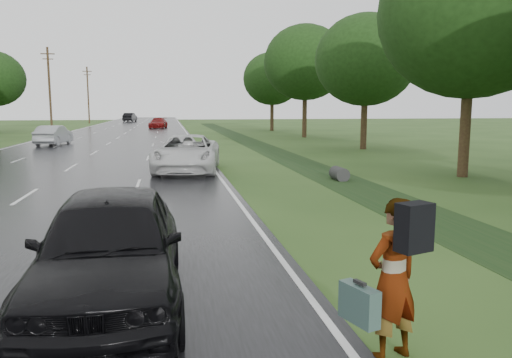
{
  "coord_description": "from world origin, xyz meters",
  "views": [
    {
      "loc": [
        4.66,
        -9.21,
        2.96
      ],
      "look_at": [
        6.64,
        2.03,
        1.3
      ],
      "focal_mm": 35.0,
      "sensor_mm": 36.0,
      "label": 1
    }
  ],
  "objects": [
    {
      "name": "tree_east_b",
      "position": [
        17.0,
        10.0,
        6.68
      ],
      "size": [
        7.6,
        7.6,
        10.11
      ],
      "color": "#341E15",
      "rests_on": "ground"
    },
    {
      "name": "tree_east_f",
      "position": [
        17.5,
        52.0,
        6.37
      ],
      "size": [
        7.2,
        7.2,
        9.62
      ],
      "color": "#341E15",
      "rests_on": "ground"
    },
    {
      "name": "far_car_red",
      "position": [
        3.41,
        60.95,
        0.76
      ],
      "size": [
        2.78,
        5.22,
        1.44
      ],
      "primitive_type": "imported",
      "rotation": [
        0.0,
        0.0,
        -0.16
      ],
      "color": "maroon",
      "rests_on": "road"
    },
    {
      "name": "drainage_ditch",
      "position": [
        11.5,
        18.71,
        0.04
      ],
      "size": [
        2.2,
        120.0,
        0.56
      ],
      "color": "black",
      "rests_on": "ground"
    },
    {
      "name": "pedestrian",
      "position": [
        7.18,
        -4.02,
        1.0
      ],
      "size": [
        1.0,
        0.77,
        1.93
      ],
      "rotation": [
        0.0,
        0.0,
        3.47
      ],
      "color": "#A5998C",
      "rests_on": "ground"
    },
    {
      "name": "utility_pole_far",
      "position": [
        -9.2,
        55.0,
        5.2
      ],
      "size": [
        1.6,
        0.26,
        10.0
      ],
      "color": "#341E15",
      "rests_on": "ground"
    },
    {
      "name": "center_line",
      "position": [
        0.0,
        45.0,
        0.04
      ],
      "size": [
        0.12,
        180.0,
        0.01
      ],
      "primitive_type": "cube",
      "color": "silver",
      "rests_on": "road"
    },
    {
      "name": "silver_sedan",
      "position": [
        -3.98,
        31.28,
        0.79
      ],
      "size": [
        2.12,
        4.72,
        1.5
      ],
      "primitive_type": "imported",
      "rotation": [
        0.0,
        0.0,
        3.02
      ],
      "color": "#94979C",
      "rests_on": "road"
    },
    {
      "name": "road",
      "position": [
        0.0,
        45.0,
        0.02
      ],
      "size": [
        14.0,
        180.0,
        0.04
      ],
      "primitive_type": "cube",
      "color": "black",
      "rests_on": "ground"
    },
    {
      "name": "tree_east_c",
      "position": [
        18.2,
        24.0,
        6.14
      ],
      "size": [
        7.0,
        7.0,
        9.29
      ],
      "color": "#341E15",
      "rests_on": "ground"
    },
    {
      "name": "tree_east_d",
      "position": [
        17.8,
        38.0,
        7.15
      ],
      "size": [
        8.0,
        8.0,
        10.76
      ],
      "color": "#341E15",
      "rests_on": "ground"
    },
    {
      "name": "utility_pole_distant",
      "position": [
        -9.2,
        85.0,
        5.2
      ],
      "size": [
        1.6,
        0.26,
        10.0
      ],
      "color": "#341E15",
      "rests_on": "ground"
    },
    {
      "name": "far_car_dark",
      "position": [
        -2.64,
        93.21,
        0.9
      ],
      "size": [
        2.61,
        5.43,
        1.72
      ],
      "primitive_type": "imported",
      "rotation": [
        0.0,
        0.0,
        2.98
      ],
      "color": "black",
      "rests_on": "road"
    },
    {
      "name": "edge_stripe_east",
      "position": [
        6.75,
        45.0,
        0.04
      ],
      "size": [
        0.12,
        180.0,
        0.01
      ],
      "primitive_type": "cube",
      "color": "silver",
      "rests_on": "road"
    },
    {
      "name": "dark_sedan",
      "position": [
        3.78,
        -1.78,
        0.91
      ],
      "size": [
        2.07,
        5.1,
        1.73
      ],
      "primitive_type": "imported",
      "rotation": [
        0.0,
        0.0,
        0.0
      ],
      "color": "black",
      "rests_on": "road"
    },
    {
      "name": "edge_stripe_west",
      "position": [
        -6.75,
        45.0,
        0.04
      ],
      "size": [
        0.12,
        180.0,
        0.01
      ],
      "primitive_type": "cube",
      "color": "silver",
      "rests_on": "road"
    },
    {
      "name": "white_pickup",
      "position": [
        5.5,
        13.62,
        0.87
      ],
      "size": [
        3.53,
        6.26,
        1.65
      ],
      "primitive_type": "imported",
      "rotation": [
        0.0,
        0.0,
        -0.14
      ],
      "color": "silver",
      "rests_on": "road"
    }
  ]
}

